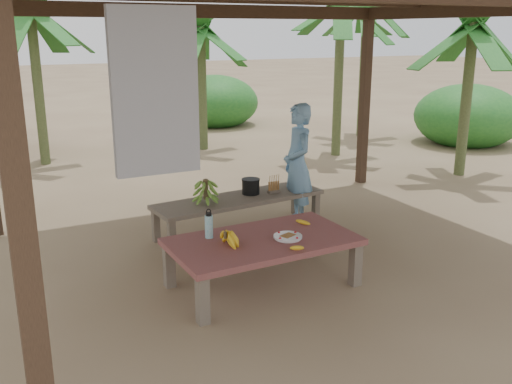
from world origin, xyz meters
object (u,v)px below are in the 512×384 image
plate (288,237)px  work_table (263,245)px  water_flask (209,226)px  woman (298,165)px  cooking_pot (251,187)px  bench (240,202)px  ripe_banana_bunch (225,238)px

plate → work_table: bearing=153.0°
water_flask → woman: size_ratio=0.19×
water_flask → cooking_pot: 1.77m
plate → bench: bearing=80.9°
cooking_pot → bench: bearing=-158.5°
ripe_banana_bunch → plate: (0.62, -0.09, -0.06)m
plate → woman: woman is taller
cooking_pot → woman: 0.67m
ripe_banana_bunch → plate: size_ratio=0.92×
ripe_banana_bunch → cooking_pot: (1.09, 1.64, -0.03)m
water_flask → ripe_banana_bunch: bearing=-80.0°
plate → woman: bearing=56.2°
plate → ripe_banana_bunch: bearing=171.3°
plate → water_flask: water_flask is taller
bench → plate: size_ratio=8.00×
work_table → cooking_pot: 1.76m
cooking_pot → plate: bearing=-105.0°
work_table → plate: (0.22, -0.11, 0.08)m
ripe_banana_bunch → woman: woman is taller
water_flask → cooking_pot: bearing=50.1°
bench → ripe_banana_bunch: 1.80m
work_table → bench: size_ratio=0.81×
work_table → ripe_banana_bunch: bearing=-178.7°
bench → cooking_pot: cooking_pot is taller
plate → cooking_pot: cooking_pot is taller
work_table → cooking_pot: cooking_pot is taller
bench → cooking_pot: size_ratio=10.10×
bench → cooking_pot: 0.26m
bench → woman: bearing=-8.3°
cooking_pot → woman: bearing=-11.4°
bench → ripe_banana_bunch: (-0.89, -1.56, 0.18)m
ripe_banana_bunch → bench: bearing=60.3°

